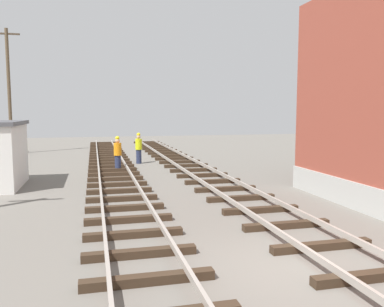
{
  "coord_description": "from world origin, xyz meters",
  "views": [
    {
      "loc": [
        -3.93,
        -7.03,
        3.2
      ],
      "look_at": [
        0.49,
        10.8,
        1.21
      ],
      "focal_mm": 37.19,
      "sensor_mm": 36.0,
      "label": 1
    }
  ],
  "objects": [
    {
      "name": "ground_plane",
      "position": [
        0.0,
        0.0,
        0.0
      ],
      "size": [
        85.32,
        85.32,
        0.0
      ],
      "primitive_type": "plane",
      "color": "slate"
    },
    {
      "name": "track_centre",
      "position": [
        -3.02,
        0.0,
        0.13
      ],
      "size": [
        2.5,
        65.63,
        0.32
      ],
      "color": "#38281C",
      "rests_on": "ground"
    },
    {
      "name": "track_worker_distant",
      "position": [
        -1.32,
        16.91,
        0.93
      ],
      "size": [
        0.4,
        0.4,
        1.87
      ],
      "color": "#262D4C",
      "rests_on": "ground"
    },
    {
      "name": "utility_pole_far",
      "position": [
        -9.85,
        24.6,
        4.74
      ],
      "size": [
        1.8,
        0.24,
        9.08
      ],
      "color": "brown",
      "rests_on": "ground"
    },
    {
      "name": "track_worker_foreground",
      "position": [
        -2.74,
        14.07,
        0.93
      ],
      "size": [
        0.4,
        0.4,
        1.87
      ],
      "color": "#262D4C",
      "rests_on": "ground"
    },
    {
      "name": "track_near_building",
      "position": [
        1.1,
        -0.0,
        0.13
      ],
      "size": [
        2.5,
        65.63,
        0.32
      ],
      "color": "#38281C",
      "rests_on": "ground"
    }
  ]
}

